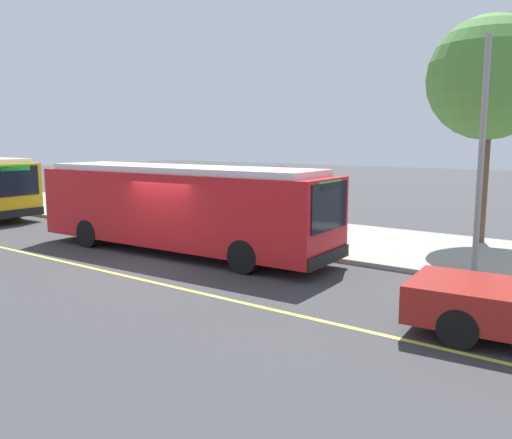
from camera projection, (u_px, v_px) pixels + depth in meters
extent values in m
plane|color=#38383A|center=(168.00, 259.00, 16.97)|extent=(120.00, 120.00, 0.00)
cube|color=gray|center=(273.00, 231.00, 21.75)|extent=(44.00, 6.40, 0.15)
cube|color=#E0D64C|center=(113.00, 273.00, 15.22)|extent=(36.00, 0.14, 0.01)
cube|color=red|center=(180.00, 208.00, 17.79)|extent=(11.25, 3.03, 2.40)
cube|color=silver|center=(179.00, 169.00, 17.59)|extent=(10.35, 2.73, 0.20)
cube|color=black|center=(330.00, 206.00, 14.64)|extent=(0.13, 2.17, 1.34)
cube|color=black|center=(204.00, 196.00, 18.80)|extent=(9.81, 0.46, 1.06)
cube|color=white|center=(204.00, 231.00, 19.00)|extent=(10.59, 0.48, 0.28)
cube|color=#26D83F|center=(330.00, 185.00, 14.55)|extent=(0.09, 1.40, 0.24)
cube|color=black|center=(329.00, 257.00, 14.85)|extent=(0.19, 2.50, 0.36)
cylinder|color=black|center=(285.00, 244.00, 16.99)|extent=(1.01, 0.32, 1.00)
cylinder|color=black|center=(244.00, 257.00, 15.09)|extent=(1.01, 0.32, 1.00)
cylinder|color=black|center=(136.00, 225.00, 20.73)|extent=(1.01, 0.32, 1.00)
cylinder|color=black|center=(89.00, 233.00, 18.84)|extent=(1.01, 0.32, 1.00)
cube|color=black|center=(16.00, 181.00, 23.54)|extent=(0.07, 2.17, 1.34)
cube|color=#26D83F|center=(15.00, 168.00, 23.45)|extent=(0.05, 1.40, 0.24)
cube|color=black|center=(19.00, 213.00, 23.75)|extent=(0.12, 2.50, 0.36)
cylinder|color=black|center=(16.00, 208.00, 25.95)|extent=(1.00, 0.29, 1.00)
cylinder|color=black|center=(475.00, 303.00, 11.21)|extent=(0.78, 0.30, 0.76)
cylinder|color=black|center=(458.00, 328.00, 9.69)|extent=(0.78, 0.30, 0.76)
cylinder|color=#333338|center=(299.00, 201.00, 21.51)|extent=(0.10, 0.10, 2.40)
cylinder|color=#333338|center=(281.00, 204.00, 20.47)|extent=(0.10, 0.10, 2.40)
cylinder|color=#333338|center=(248.00, 197.00, 23.03)|extent=(0.10, 0.10, 2.40)
cylinder|color=#333338|center=(229.00, 199.00, 21.99)|extent=(0.10, 0.10, 2.40)
cube|color=#333338|center=(264.00, 170.00, 21.56)|extent=(2.90, 1.60, 0.08)
cube|color=#4C606B|center=(272.00, 199.00, 22.27)|extent=(2.47, 0.04, 2.16)
cube|color=navy|center=(239.00, 199.00, 22.52)|extent=(0.06, 1.11, 1.82)
cube|color=brown|center=(263.00, 218.00, 21.92)|extent=(1.60, 0.44, 0.06)
cube|color=brown|center=(266.00, 210.00, 22.07)|extent=(1.60, 0.05, 0.44)
cube|color=#333338|center=(249.00, 221.00, 22.38)|extent=(0.08, 0.40, 0.45)
cube|color=#333338|center=(277.00, 225.00, 21.53)|extent=(0.08, 0.40, 0.45)
cylinder|color=#333338|center=(281.00, 204.00, 18.79)|extent=(0.07, 0.07, 2.80)
cube|color=white|center=(281.00, 173.00, 18.61)|extent=(0.44, 0.03, 0.56)
cube|color=red|center=(281.00, 173.00, 18.60)|extent=(0.40, 0.01, 0.16)
cylinder|color=brown|center=(483.00, 184.00, 18.81)|extent=(0.36, 0.36, 4.19)
sphere|color=#4C8438|center=(489.00, 78.00, 18.26)|extent=(4.27, 4.27, 4.27)
cylinder|color=gray|center=(481.00, 158.00, 14.12)|extent=(0.16, 0.16, 6.40)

